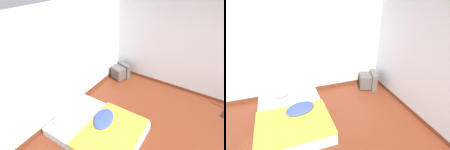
# 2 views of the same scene
# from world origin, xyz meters

# --- Properties ---
(wall_back) EXTENTS (7.20, 0.08, 2.60)m
(wall_back) POSITION_xyz_m (-0.01, 2.96, 1.29)
(wall_back) COLOR silver
(wall_back) RESTS_ON ground_plane
(wall_right) EXTENTS (0.08, 8.26, 2.60)m
(wall_right) POSITION_xyz_m (2.43, 0.00, 1.29)
(wall_right) COLOR silver
(wall_right) RESTS_ON ground_plane
(mattress_bed) EXTENTS (1.44, 1.94, 0.35)m
(mattress_bed) POSITION_xyz_m (-0.21, 1.84, 0.13)
(mattress_bed) COLOR silver
(mattress_bed) RESTS_ON ground_plane
(crt_tv) EXTENTS (0.57, 0.58, 0.46)m
(crt_tv) POSITION_xyz_m (1.99, 2.58, 0.22)
(crt_tv) COLOR #56514C
(crt_tv) RESTS_ON ground_plane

